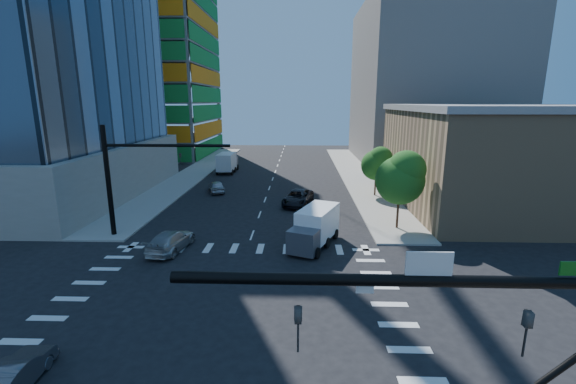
{
  "coord_description": "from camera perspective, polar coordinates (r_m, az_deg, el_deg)",
  "views": [
    {
      "loc": [
        4.03,
        -18.42,
        10.93
      ],
      "look_at": [
        3.15,
        8.0,
        4.69
      ],
      "focal_mm": 24.0,
      "sensor_mm": 36.0,
      "label": 1
    }
  ],
  "objects": [
    {
      "name": "ground",
      "position": [
        21.79,
        -9.43,
        -17.02
      ],
      "size": [
        160.0,
        160.0,
        0.0
      ],
      "primitive_type": "plane",
      "color": "black",
      "rests_on": "ground"
    },
    {
      "name": "road_markings",
      "position": [
        21.79,
        -9.43,
        -17.01
      ],
      "size": [
        20.0,
        20.0,
        0.01
      ],
      "primitive_type": "cube",
      "color": "silver",
      "rests_on": "ground"
    },
    {
      "name": "sidewalk_ne",
      "position": [
        60.02,
        10.0,
        2.66
      ],
      "size": [
        5.0,
        60.0,
        0.15
      ],
      "primitive_type": "cube",
      "color": "#9B9892",
      "rests_on": "ground"
    },
    {
      "name": "sidewalk_nw",
      "position": [
        61.67,
        -13.69,
        2.76
      ],
      "size": [
        5.0,
        60.0,
        0.15
      ],
      "primitive_type": "cube",
      "color": "#9B9892",
      "rests_on": "ground"
    },
    {
      "name": "construction_building",
      "position": [
        87.36,
        -20.72,
        21.49
      ],
      "size": [
        25.16,
        34.5,
        70.6
      ],
      "color": "slate",
      "rests_on": "ground"
    },
    {
      "name": "commercial_building",
      "position": [
        45.88,
        29.19,
        4.57
      ],
      "size": [
        20.5,
        22.5,
        10.6
      ],
      "color": "tan",
      "rests_on": "ground"
    },
    {
      "name": "bg_building_ne",
      "position": [
        76.99,
        19.95,
        14.8
      ],
      "size": [
        24.0,
        30.0,
        28.0
      ],
      "primitive_type": "cube",
      "color": "slate",
      "rests_on": "ground"
    },
    {
      "name": "signal_mast_nw",
      "position": [
        33.49,
        -22.92,
        2.88
      ],
      "size": [
        10.2,
        0.4,
        9.0
      ],
      "color": "black",
      "rests_on": "sidewalk_nw"
    },
    {
      "name": "tree_south",
      "position": [
        34.03,
        16.52,
        2.15
      ],
      "size": [
        4.16,
        4.16,
        6.82
      ],
      "color": "#382316",
      "rests_on": "sidewalk_ne"
    },
    {
      "name": "tree_north",
      "position": [
        45.74,
        13.14,
        4.2
      ],
      "size": [
        3.54,
        3.52,
        5.78
      ],
      "color": "#382316",
      "rests_on": "sidewalk_ne"
    },
    {
      "name": "car_nb_far",
      "position": [
        41.49,
        1.48,
        -0.87
      ],
      "size": [
        3.75,
        6.12,
        1.58
      ],
      "primitive_type": "imported",
      "rotation": [
        0.0,
        0.0,
        -0.21
      ],
      "color": "black",
      "rests_on": "ground"
    },
    {
      "name": "car_sb_near",
      "position": [
        30.39,
        -16.96,
        -6.91
      ],
      "size": [
        2.85,
        5.4,
        1.49
      ],
      "primitive_type": "imported",
      "rotation": [
        0.0,
        0.0,
        2.99
      ],
      "color": "#B2B2B2",
      "rests_on": "ground"
    },
    {
      "name": "car_sb_mid",
      "position": [
        48.14,
        -10.56,
        0.81
      ],
      "size": [
        2.99,
        4.56,
        1.44
      ],
      "primitive_type": "imported",
      "rotation": [
        0.0,
        0.0,
        3.47
      ],
      "color": "#A7A9AF",
      "rests_on": "ground"
    },
    {
      "name": "car_sb_cross",
      "position": [
        19.61,
        -35.39,
        -21.14
      ],
      "size": [
        1.54,
        3.84,
        1.24
      ],
      "primitive_type": "imported",
      "rotation": [
        0.0,
        0.0,
        3.2
      ],
      "color": "#515055",
      "rests_on": "ground"
    },
    {
      "name": "box_truck_near",
      "position": [
        29.63,
        3.8,
        -5.76
      ],
      "size": [
        4.26,
        5.99,
        2.89
      ],
      "rotation": [
        0.0,
        0.0,
        -0.39
      ],
      "color": "black",
      "rests_on": "ground"
    },
    {
      "name": "box_truck_far",
      "position": [
        61.56,
        -8.9,
        4.18
      ],
      "size": [
        2.6,
        5.93,
        3.09
      ],
      "rotation": [
        0.0,
        0.0,
        3.13
      ],
      "color": "black",
      "rests_on": "ground"
    }
  ]
}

